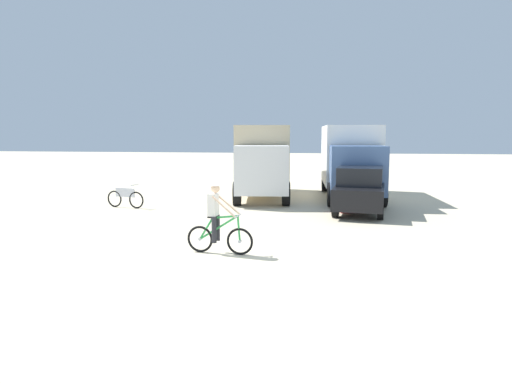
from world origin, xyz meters
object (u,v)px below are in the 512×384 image
box_truck_white_box (350,158)px  supply_crate (349,203)px  cyclist_orange_shirt (217,220)px  bicycle_spare (125,198)px  box_truck_tan_camper (262,157)px  sedan_parked (360,190)px

box_truck_white_box → supply_crate: bearing=-93.7°
box_truck_white_box → supply_crate: (-0.25, -3.97, -1.55)m
box_truck_white_box → cyclist_orange_shirt: (-3.84, -10.75, -1.03)m
supply_crate → bicycle_spare: bearing=-178.0°
box_truck_white_box → supply_crate: box_truck_white_box is taller
box_truck_white_box → supply_crate: size_ratio=9.52×
box_truck_tan_camper → box_truck_white_box: (4.11, 0.23, 0.00)m
cyclist_orange_shirt → supply_crate: cyclist_orange_shirt is taller
cyclist_orange_shirt → supply_crate: (3.58, 6.78, -0.52)m
box_truck_tan_camper → cyclist_orange_shirt: bearing=-88.5°
box_truck_white_box → bicycle_spare: 10.22m
cyclist_orange_shirt → bicycle_spare: size_ratio=1.07×
bicycle_spare → box_truck_tan_camper: bearing=38.8°
box_truck_tan_camper → bicycle_spare: bearing=-141.2°
cyclist_orange_shirt → sedan_parked: bearing=59.1°
box_truck_tan_camper → supply_crate: bearing=-44.1°
sedan_parked → cyclist_orange_shirt: 7.77m
bicycle_spare → supply_crate: bicycle_spare is taller
supply_crate → box_truck_white_box: bearing=86.3°
box_truck_white_box → sedan_parked: size_ratio=1.56×
box_truck_white_box → bicycle_spare: (-9.15, -4.29, -1.48)m
bicycle_spare → supply_crate: (8.90, 0.32, -0.07)m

